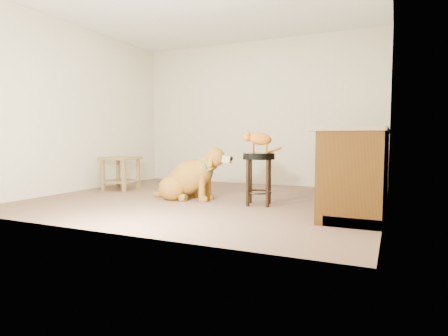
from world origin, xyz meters
The scene contains 8 objects.
floor centered at (0.00, 0.00, 0.00)m, with size 4.50×4.00×0.01m, color brown.
room_shell centered at (0.00, 0.00, 1.68)m, with size 4.54×4.04×2.62m.
cabinet_run centered at (1.94, 0.30, 0.44)m, with size 0.70×2.56×0.94m.
padded_stool centered at (0.80, -0.12, 0.46)m, with size 0.41×0.41×0.65m.
wood_stool centered at (1.52, 1.70, 0.38)m, with size 0.49×0.49×0.74m.
side_table centered at (-1.73, 0.31, 0.35)m, with size 0.56×0.56×0.54m.
golden_retriever centered at (-0.20, -0.11, 0.28)m, with size 1.21×0.61×0.76m.
tabby_kitten centered at (0.79, -0.12, 0.82)m, with size 0.47×0.27×0.31m.
Camera 1 is at (2.34, -4.52, 0.82)m, focal length 30.00 mm.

